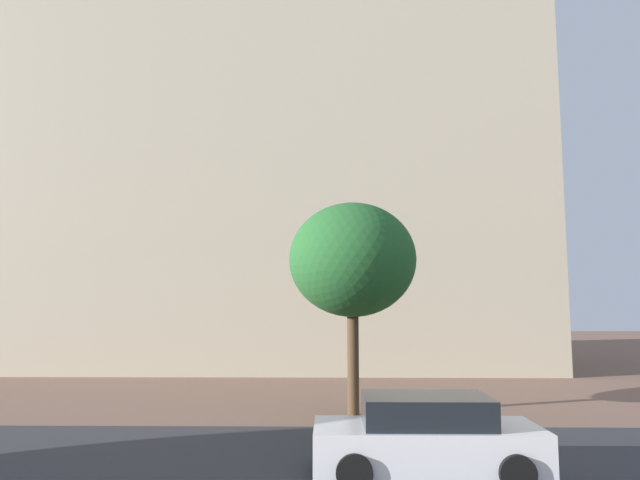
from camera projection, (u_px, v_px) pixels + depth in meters
name	position (u px, v px, depth m)	size (l,w,h in m)	color
ground_plane	(325.00, 441.00, 13.51)	(120.00, 120.00, 0.00)	brown
street_asphalt_strip	(324.00, 457.00, 12.09)	(120.00, 6.15, 0.00)	#2D2D33
landmark_building	(278.00, 167.00, 33.43)	(27.69, 13.89, 35.23)	beige
car_white	(426.00, 437.00, 10.79)	(4.21, 2.03, 1.48)	silver
tree_curb_far	(352.00, 260.00, 17.22)	(3.79, 3.79, 6.24)	#4C3823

